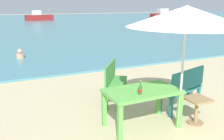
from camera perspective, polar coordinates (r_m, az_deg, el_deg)
The scene contains 10 objects.
sea_water at distance 33.03m, azimuth -20.08°, elevation 10.16°, with size 120.00×50.00×0.08m, color teal.
picnic_table_green at distance 4.73m, azimuth 6.98°, elevation -5.82°, with size 1.40×0.80×0.76m.
beer_bottle_amber at distance 4.42m, azimuth 6.57°, elevation -4.49°, with size 0.07×0.07×0.26m.
patio_umbrella at distance 4.52m, azimuth 16.85°, elevation 11.79°, with size 2.10×2.10×2.30m.
side_table_wood at distance 5.20m, azimuth 19.02°, elevation -8.10°, with size 0.44×0.44×0.54m.
bench_teal_center at distance 5.73m, azimuth 16.33°, elevation -3.73°, with size 1.25×0.68×0.95m.
bench_green_left at distance 6.00m, azimuth 0.42°, elevation -2.26°, with size 1.00×1.18×0.95m.
swimmer_person at distance 11.24m, azimuth -20.49°, elevation 3.38°, with size 0.34×0.34×0.41m.
boat_sailboat at distance 38.13m, azimuth 12.03°, elevation 12.20°, with size 4.45×1.21×1.62m.
boat_tanker at distance 36.86m, azimuth -16.58°, elevation 11.70°, with size 3.83×1.04×1.39m.
Camera 1 is at (-3.08, -2.81, 2.32)m, focal length 39.50 mm.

